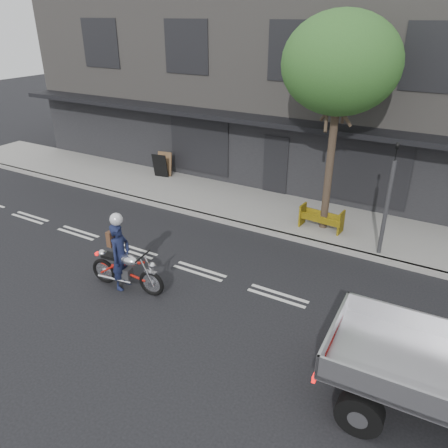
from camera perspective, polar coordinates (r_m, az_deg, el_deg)
ground at (r=12.44m, az=-3.20°, el=-6.19°), size 80.00×80.00×0.00m
sidewalk at (r=16.08m, az=5.89°, el=1.81°), size 32.00×3.20×0.15m
kerb at (r=14.76m, az=3.31°, el=-0.38°), size 32.00×0.20×0.15m
building_main at (r=21.08m, az=14.25°, el=18.07°), size 26.00×10.00×8.00m
street_tree at (r=13.55m, az=15.01°, el=19.48°), size 3.40×3.40×6.74m
traffic_light_pole at (r=13.21m, az=20.49°, el=2.17°), size 0.12×0.12×3.50m
motorcycle at (r=11.70m, az=-12.64°, el=-5.77°), size 2.21×0.64×1.14m
rider at (r=11.62m, az=-13.35°, el=-4.16°), size 0.51×0.71×1.84m
construction_barrier at (r=14.45m, az=12.35°, el=0.47°), size 1.45×0.68×0.79m
sandwich_board at (r=19.11m, az=-8.36°, el=7.53°), size 0.71×0.53×1.03m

